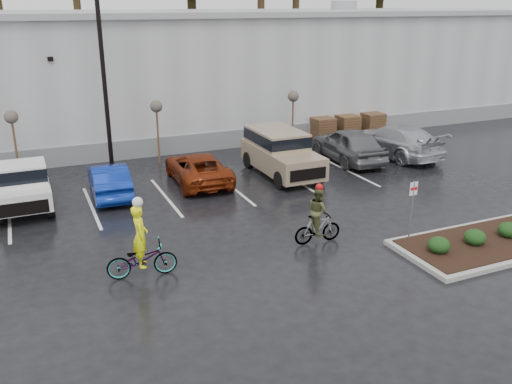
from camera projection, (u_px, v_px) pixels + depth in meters
name	position (u px, v px, depth m)	size (l,w,h in m)	color
ground	(312.00, 267.00, 16.62)	(120.00, 120.00, 0.00)	black
warehouse	(145.00, 70.00, 34.42)	(60.50, 15.50, 7.20)	#A9ABAE
wooded_ridge	(94.00, 52.00, 54.53)	(80.00, 25.00, 6.00)	#21411B
lamppost	(101.00, 51.00, 23.60)	(0.50, 1.00, 9.22)	black
sapling_west	(12.00, 121.00, 23.92)	(0.60, 0.60, 3.20)	#503720
sapling_mid	(156.00, 110.00, 26.39)	(0.60, 0.60, 3.20)	#503720
sapling_east	(293.00, 99.00, 29.23)	(0.60, 0.60, 3.20)	#503720
pallet_stack_a	(322.00, 129.00, 31.72)	(1.20, 1.20, 1.35)	#503720
pallet_stack_b	(347.00, 126.00, 32.36)	(1.20, 1.20, 1.35)	#503720
pallet_stack_c	(372.00, 124.00, 33.04)	(1.20, 1.20, 1.35)	#503720
curb_island	(507.00, 239.00, 18.38)	(8.00, 3.00, 0.15)	gray
mulch_bed	(508.00, 236.00, 18.35)	(7.60, 2.60, 0.04)	black
shrub_a	(439.00, 245.00, 17.13)	(0.70, 0.70, 0.52)	black
shrub_b	(475.00, 237.00, 17.70)	(0.70, 0.70, 0.52)	black
shrub_c	(509.00, 230.00, 18.27)	(0.70, 0.70, 0.52)	black
fire_lane_sign	(412.00, 204.00, 17.76)	(0.30, 0.05, 2.20)	gray
pickup_white	(21.00, 182.00, 21.38)	(2.10, 5.20, 1.96)	silver
car_blue	(109.00, 180.00, 22.55)	(1.46, 4.18, 1.38)	navy
car_red	(198.00, 168.00, 24.23)	(2.23, 4.84, 1.34)	maroon
suv_tan	(282.00, 154.00, 25.14)	(2.20, 5.10, 2.06)	gray
car_grey	(349.00, 144.00, 27.49)	(2.03, 5.06, 1.72)	#5E5F62
car_far_silver	(394.00, 140.00, 28.44)	(2.33, 5.74, 1.67)	#B4B5BD
cyclist_hivis	(141.00, 253.00, 15.81)	(2.12, 0.95, 2.48)	#3F3F44
cyclist_olive	(318.00, 221.00, 18.04)	(1.63, 0.79, 2.10)	#3F3F44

